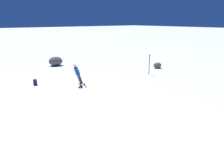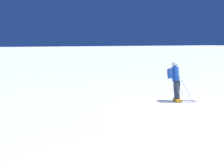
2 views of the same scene
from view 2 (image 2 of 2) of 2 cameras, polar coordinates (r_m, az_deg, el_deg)
The scene contains 3 objects.
ground_plane at distance 14.25m, azimuth 13.87°, elevation -3.69°, with size 300.00×300.00×0.00m, color white.
skier at distance 14.99m, azimuth 11.48°, elevation 0.98°, with size 1.50×1.85×1.89m.
spare_backpack at distance 18.71m, azimuth 11.85°, elevation -0.16°, with size 0.34×0.29×0.50m.
Camera 2 is at (-10.54, 9.18, 2.79)m, focal length 50.00 mm.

